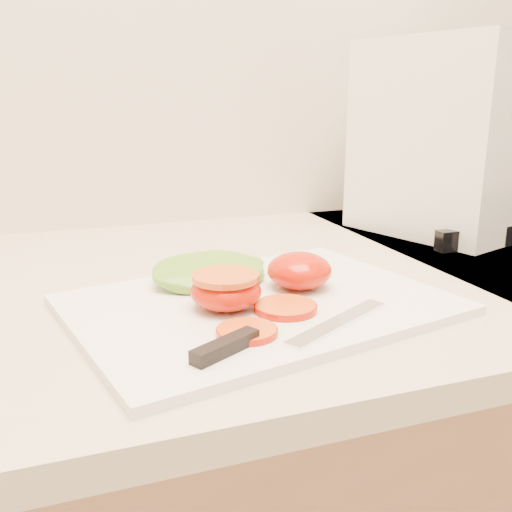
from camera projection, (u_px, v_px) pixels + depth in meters
name	position (u px, v px, depth m)	size (l,w,h in m)	color
cutting_board	(259.00, 305.00, 0.59)	(0.38, 0.27, 0.01)	white
tomato_half_dome	(299.00, 270.00, 0.63)	(0.07, 0.07, 0.04)	#C41A00
tomato_half_cut	(226.00, 289.00, 0.57)	(0.07, 0.07, 0.04)	#C41A00
tomato_slice_0	(285.00, 307.00, 0.56)	(0.06, 0.06, 0.01)	orange
tomato_slice_1	(247.00, 331.00, 0.51)	(0.05, 0.05, 0.01)	orange
lettuce_leaf_0	(211.00, 272.00, 0.65)	(0.14, 0.09, 0.03)	#5AA62B
knife	(273.00, 336.00, 0.49)	(0.22, 0.09, 0.01)	silver
appliance	(448.00, 138.00, 0.91)	(0.20, 0.25, 0.30)	white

